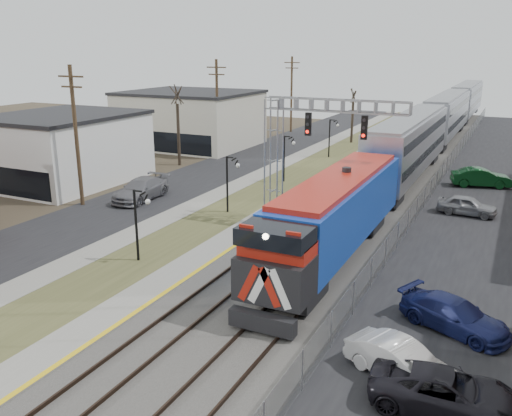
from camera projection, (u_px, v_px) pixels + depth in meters
The scene contains 21 objects.
street_west at pixel (191, 180), 47.12m from camera, with size 7.00×120.00×0.04m, color black.
sidewalk at pixel (237, 185), 45.23m from camera, with size 2.00×120.00×0.08m, color gray.
grass_median at pixel (269, 190), 43.97m from camera, with size 4.00×120.00×0.06m, color #444726.
platform at pixel (304, 193), 42.69m from camera, with size 2.00×120.00×0.24m, color gray.
ballast_bed at pixel (366, 200), 40.59m from camera, with size 8.00×120.00×0.20m, color #595651.
platform_edge at pixel (314, 192), 42.28m from camera, with size 0.24×120.00×0.01m, color gold.
track_near at pixel (340, 195), 41.38m from camera, with size 1.58×120.00×0.15m.
track_far at pixel (386, 200), 39.91m from camera, with size 1.58×120.00×0.15m.
train at pixel (436, 126), 59.01m from camera, with size 3.00×85.85×5.33m.
signal_gantry at pixel (299, 139), 34.16m from camera, with size 9.00×1.07×8.15m.
lampposts at pixel (140, 224), 29.01m from camera, with size 0.14×62.14×4.00m.
utility_poles at pixel (76, 137), 38.35m from camera, with size 0.28×80.28×10.00m.
fence at pixel (424, 198), 38.63m from camera, with size 0.04×120.00×1.60m, color gray.
buildings_west at pixel (6, 159), 40.96m from camera, with size 14.00×67.00×7.00m.
bare_trees at pixel (202, 142), 50.22m from camera, with size 12.30×42.30×5.95m.
car_lot_b at pixel (401, 362), 18.69m from camera, with size 1.41×4.04×1.33m, color silver.
car_lot_c at pixel (445, 392), 17.06m from camera, with size 2.19×4.75×1.32m, color black.
car_lot_d at pixel (454, 316), 21.93m from camera, with size 1.85×4.55×1.32m, color #171D51.
car_lot_e at pixel (467, 206), 37.15m from camera, with size 1.57×3.91×1.33m, color gray.
car_lot_f at pixel (481, 178), 44.68m from camera, with size 1.63×4.68×1.54m, color #0B3816.
car_street_b at pixel (141, 190), 40.84m from camera, with size 2.23×5.49×1.59m, color slate.
Camera 1 is at (13.68, -3.75, 11.10)m, focal length 38.00 mm.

